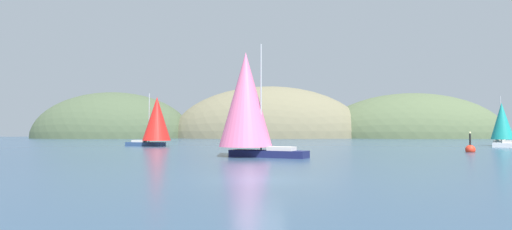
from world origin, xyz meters
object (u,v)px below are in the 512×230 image
at_px(sailboat_teal_sail, 501,124).
at_px(sailboat_pink_spinnaker, 246,101).
at_px(channel_buoy, 469,149).
at_px(sailboat_red_spinnaker, 155,120).

bearing_deg(sailboat_teal_sail, sailboat_pink_spinnaker, -145.61).
relative_size(sailboat_pink_spinnaker, channel_buoy, 4.08).
bearing_deg(sailboat_red_spinnaker, sailboat_pink_spinnaker, -60.62).
xyz_separation_m(sailboat_teal_sail, sailboat_pink_spinnaker, (-42.43, -29.04, 1.54)).
bearing_deg(channel_buoy, sailboat_pink_spinnaker, -162.41).
distance_m(sailboat_red_spinnaker, sailboat_pink_spinnaker, 31.96).
bearing_deg(sailboat_pink_spinnaker, channel_buoy, 17.59).
distance_m(sailboat_pink_spinnaker, channel_buoy, 27.66).
height_order(sailboat_teal_sail, sailboat_pink_spinnaker, sailboat_pink_spinnaker).
xyz_separation_m(sailboat_teal_sail, channel_buoy, (-16.49, -20.82, -3.41)).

